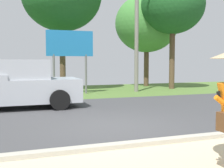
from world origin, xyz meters
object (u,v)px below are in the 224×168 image
(pickup_truck, at_px, (11,86))
(tree_left_far, at_px, (147,24))
(roadside_billboard, at_px, (70,48))
(utility_pole, at_px, (137,29))
(tree_right_mid, at_px, (173,5))

(pickup_truck, xyz_separation_m, tree_left_far, (9.62, 7.73, 3.70))
(pickup_truck, height_order, roadside_billboard, roadside_billboard)
(utility_pole, distance_m, tree_right_mid, 3.63)
(pickup_truck, distance_m, tree_right_mid, 12.34)
(pickup_truck, xyz_separation_m, roadside_billboard, (3.18, 4.22, 1.68))
(utility_pole, relative_size, tree_right_mid, 0.96)
(roadside_billboard, relative_size, tree_left_far, 0.52)
(tree_left_far, bearing_deg, pickup_truck, -141.19)
(pickup_truck, bearing_deg, tree_right_mid, 25.74)
(roadside_billboard, bearing_deg, tree_left_far, 28.59)
(utility_pole, xyz_separation_m, tree_right_mid, (3.03, 0.95, 1.77))
(utility_pole, distance_m, tree_left_far, 4.37)
(utility_pole, height_order, tree_left_far, utility_pole)
(utility_pole, distance_m, roadside_billboard, 4.18)
(pickup_truck, distance_m, roadside_billboard, 5.55)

